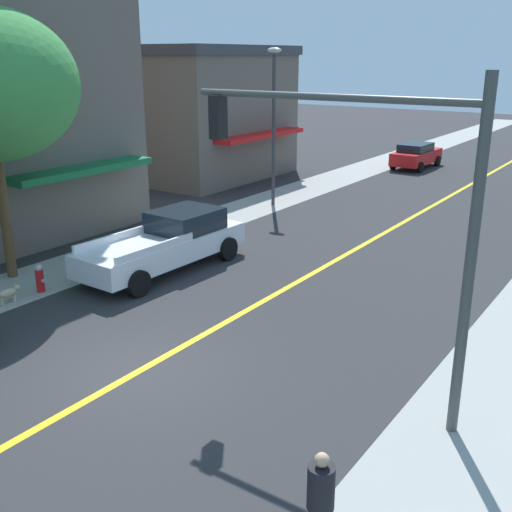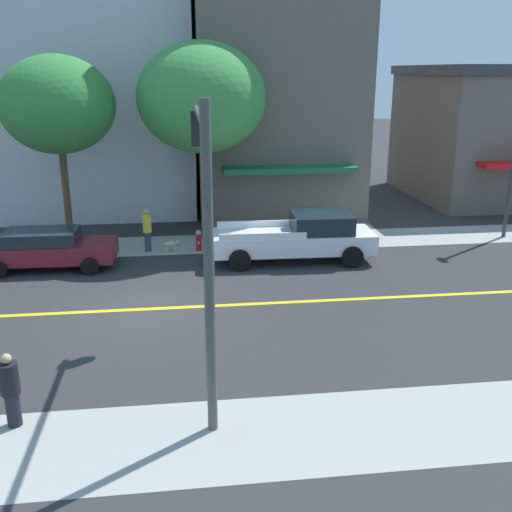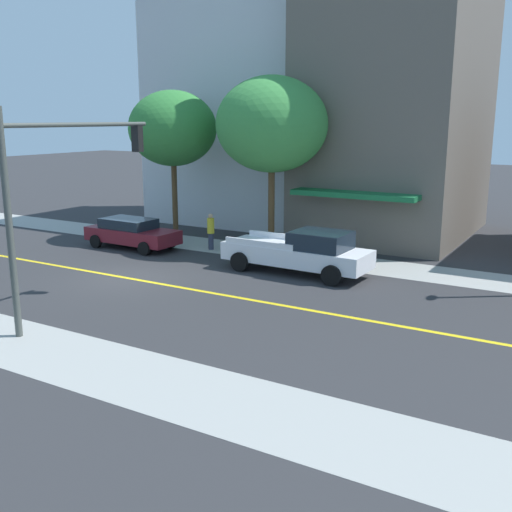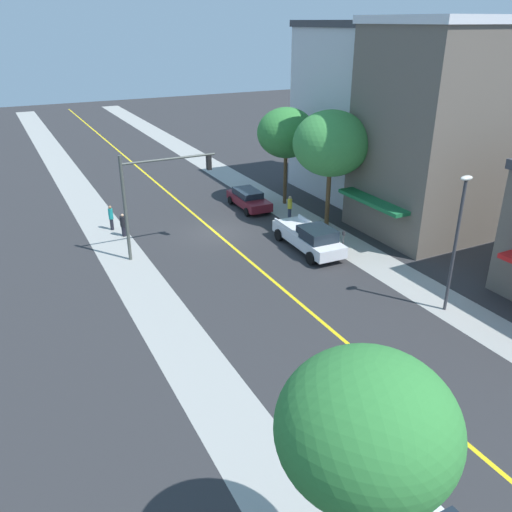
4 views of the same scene
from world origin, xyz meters
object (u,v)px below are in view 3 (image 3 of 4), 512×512
street_tree_left_far (272,125)px  traffic_light_mast (58,180)px  pedestrian_yellow_shirt (211,231)px  parking_meter (343,247)px  street_tree_right_corner (173,129)px  maroon_sedan_left_curb (132,232)px  small_dog (225,246)px  white_pickup_truck (301,252)px  fire_hydrant (245,246)px

street_tree_left_far → traffic_light_mast: (12.36, -0.45, -1.50)m
street_tree_left_far → traffic_light_mast: 12.46m
street_tree_left_far → pedestrian_yellow_shirt: street_tree_left_far is taller
street_tree_left_far → parking_meter: size_ratio=6.00×
street_tree_right_corner → maroon_sedan_left_curb: (3.11, -0.25, -4.88)m
parking_meter → small_dog: (0.15, -5.84, -0.57)m
maroon_sedan_left_curb → white_pickup_truck: (0.23, 9.26, 0.14)m
street_tree_right_corner → fire_hydrant: bearing=73.0°
fire_hydrant → traffic_light_mast: 11.20m
parking_meter → street_tree_left_far: bearing=-111.6°
fire_hydrant → traffic_light_mast: (10.48, -0.11, 3.95)m
street_tree_left_far → maroon_sedan_left_curb: 8.48m
street_tree_left_far → pedestrian_yellow_shirt: size_ratio=4.65×
fire_hydrant → pedestrian_yellow_shirt: bearing=-94.7°
street_tree_left_far → traffic_light_mast: size_ratio=1.25×
white_pickup_truck → pedestrian_yellow_shirt: (-1.89, -5.74, 0.02)m
fire_hydrant → white_pickup_truck: size_ratio=0.14×
traffic_light_mast → small_dog: 11.26m
parking_meter → maroon_sedan_left_curb: 10.44m
small_dog → fire_hydrant: bearing=6.1°
street_tree_left_far → small_dog: 6.04m
white_pickup_truck → street_tree_right_corner: bearing=161.2°
fire_hydrant → small_dog: bearing=-89.0°
maroon_sedan_left_curb → fire_hydrant: bearing=16.5°
street_tree_right_corner → maroon_sedan_left_curb: street_tree_right_corner is taller
street_tree_right_corner → street_tree_left_far: size_ratio=0.93×
maroon_sedan_left_curb → pedestrian_yellow_shirt: size_ratio=2.75×
parking_meter → white_pickup_truck: bearing=-29.5°
traffic_light_mast → maroon_sedan_left_curb: 11.09m
fire_hydrant → maroon_sedan_left_curb: 5.74m
street_tree_left_far → fire_hydrant: street_tree_left_far is taller
street_tree_right_corner → fire_hydrant: size_ratio=8.78×
fire_hydrant → maroon_sedan_left_curb: maroon_sedan_left_curb is taller
street_tree_right_corner → pedestrian_yellow_shirt: 5.92m
fire_hydrant → parking_meter: parking_meter is taller
street_tree_right_corner → parking_meter: size_ratio=5.60×
small_dog → pedestrian_yellow_shirt: bearing=174.0°
parking_meter → small_dog: size_ratio=2.07×
street_tree_right_corner → pedestrian_yellow_shirt: bearing=66.0°
fire_hydrant → maroon_sedan_left_curb: size_ratio=0.18×
traffic_light_mast → maroon_sedan_left_curb: (-8.98, -5.42, -3.61)m
street_tree_right_corner → small_dog: (1.64, 4.22, -5.32)m
traffic_light_mast → pedestrian_yellow_shirt: bearing=10.1°
traffic_light_mast → pedestrian_yellow_shirt: 11.35m
white_pickup_truck → pedestrian_yellow_shirt: 6.05m
street_tree_left_far → parking_meter: 6.90m
traffic_light_mast → small_dog: (-10.46, -0.95, -4.05)m
white_pickup_truck → small_dog: (-1.70, -4.79, -0.58)m
small_dog → street_tree_left_far: bearing=58.7°
street_tree_left_far → traffic_light_mast: street_tree_left_far is taller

